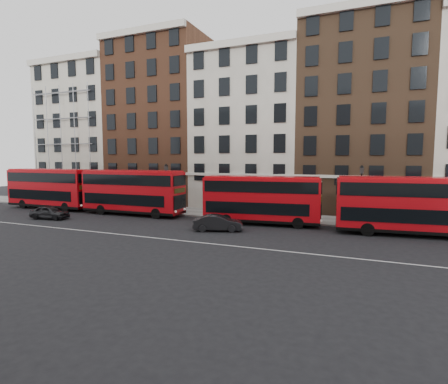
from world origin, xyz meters
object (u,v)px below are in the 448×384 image
at_px(bus_b, 133,191).
at_px(car_rear, 50,212).
at_px(bus_a, 50,187).
at_px(car_front, 218,223).
at_px(bus_c, 261,199).
at_px(bus_d, 409,204).

relative_size(bus_b, car_rear, 2.91).
height_order(bus_a, car_front, bus_a).
distance_m(bus_a, bus_b, 12.02).
relative_size(bus_b, bus_c, 1.06).
height_order(bus_b, bus_c, bus_b).
bearing_deg(bus_d, bus_a, 174.28).
distance_m(bus_b, car_rear, 8.30).
bearing_deg(bus_d, car_front, -169.74).
bearing_deg(bus_c, bus_d, -6.81).
bearing_deg(bus_c, bus_a, 173.18).
relative_size(bus_c, car_rear, 2.73).
bearing_deg(car_front, bus_a, 60.25).
distance_m(bus_c, car_rear, 21.06).
relative_size(bus_b, car_front, 2.79).
bearing_deg(bus_c, car_rear, -172.07).
height_order(bus_b, car_rear, bus_b).
height_order(bus_a, bus_b, bus_b).
distance_m(bus_c, bus_d, 12.00).
relative_size(bus_c, bus_d, 0.96).
xyz_separation_m(bus_c, bus_d, (12.00, 0.00, 0.09)).
bearing_deg(bus_d, bus_b, 174.28).
bearing_deg(bus_b, bus_d, -0.65).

